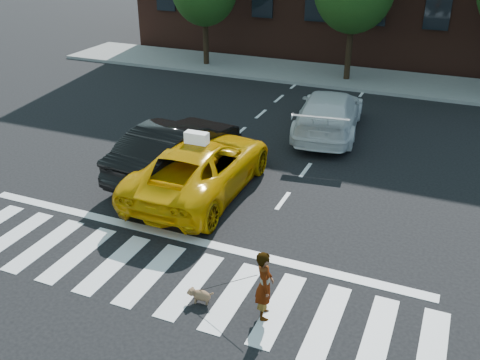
% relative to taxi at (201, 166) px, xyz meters
% --- Properties ---
extents(ground, '(120.00, 120.00, 0.00)m').
position_rel_taxi_xyz_m(ground, '(0.78, -4.07, -0.78)').
color(ground, black).
rests_on(ground, ground).
extents(crosswalk, '(13.00, 2.40, 0.01)m').
position_rel_taxi_xyz_m(crosswalk, '(0.78, -4.07, -0.78)').
color(crosswalk, silver).
rests_on(crosswalk, ground).
extents(stop_line, '(12.00, 0.30, 0.01)m').
position_rel_taxi_xyz_m(stop_line, '(0.78, -2.47, -0.78)').
color(stop_line, silver).
rests_on(stop_line, ground).
extents(sidewalk_far, '(30.00, 4.00, 0.15)m').
position_rel_taxi_xyz_m(sidewalk_far, '(0.78, 13.43, -0.71)').
color(sidewalk_far, slate).
rests_on(sidewalk_far, ground).
extents(taxi, '(2.67, 5.66, 1.56)m').
position_rel_taxi_xyz_m(taxi, '(0.00, 0.00, 0.00)').
color(taxi, '#D59704').
rests_on(taxi, ground).
extents(black_sedan, '(2.28, 5.19, 1.66)m').
position_rel_taxi_xyz_m(black_sedan, '(-1.22, 0.77, 0.05)').
color(black_sedan, black).
rests_on(black_sedan, ground).
extents(white_suv, '(2.81, 5.56, 1.55)m').
position_rel_taxi_xyz_m(white_suv, '(2.18, 5.98, -0.01)').
color(white_suv, silver).
rests_on(white_suv, ground).
extents(woman, '(0.53, 0.64, 1.50)m').
position_rel_taxi_xyz_m(woman, '(3.58, -4.37, -0.03)').
color(woman, '#999999').
rests_on(woman, ground).
extents(dog, '(0.57, 0.30, 0.33)m').
position_rel_taxi_xyz_m(dog, '(2.21, -4.51, -0.59)').
color(dog, '#9B7E4F').
rests_on(dog, ground).
extents(taxi_sign, '(0.65, 0.29, 0.32)m').
position_rel_taxi_xyz_m(taxi_sign, '(0.00, -0.20, 0.94)').
color(taxi_sign, white).
rests_on(taxi_sign, taxi).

